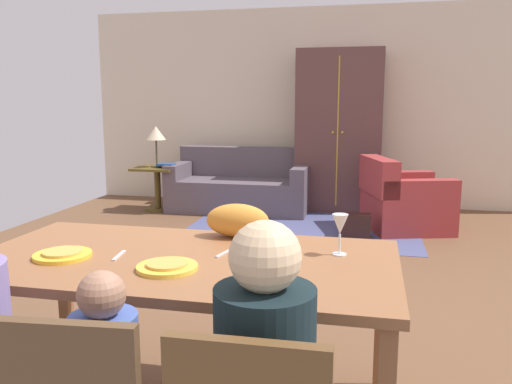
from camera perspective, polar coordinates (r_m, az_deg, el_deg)
name	(u,v)px	position (r m, az deg, el deg)	size (l,w,h in m)	color
ground_plane	(283,276)	(4.45, 2.97, -9.12)	(6.66, 6.35, 0.02)	brown
back_wall	(322,108)	(7.41, 7.26, 9.10)	(6.66, 0.10, 2.70)	beige
dining_table	(183,271)	(2.37, -7.96, -8.57)	(1.87, 0.98, 0.76)	brown
plate_near_man	(63,255)	(2.47, -20.34, -6.49)	(0.25, 0.25, 0.02)	yellow
pizza_near_man	(62,252)	(2.46, -20.36, -6.15)	(0.17, 0.17, 0.01)	gold
plate_near_child	(167,267)	(2.18, -9.66, -8.10)	(0.25, 0.25, 0.02)	yellow
pizza_near_child	(167,264)	(2.18, -9.67, -7.73)	(0.17, 0.17, 0.01)	gold
wine_glass	(340,226)	(2.35, 9.15, -3.68)	(0.07, 0.07, 0.19)	silver
fork	(119,255)	(2.41, -14.72, -6.70)	(0.02, 0.15, 0.01)	silver
knife	(226,252)	(2.39, -3.34, -6.57)	(0.01, 0.17, 0.01)	silver
cat	(237,220)	(2.64, -2.04, -3.12)	(0.32, 0.16, 0.17)	orange
area_rug	(302,228)	(6.05, 5.08, -3.90)	(2.60, 1.80, 0.01)	#484D78
couch	(241,187)	(6.99, -1.70, 0.50)	(1.83, 0.86, 0.82)	#574B54
armchair	(402,202)	(6.13, 15.66, -1.04)	(1.07, 1.07, 0.82)	maroon
armoire	(339,131)	(7.02, 9.04, 6.57)	(1.10, 0.59, 2.10)	brown
side_table	(157,182)	(7.08, -10.69, 1.07)	(0.56, 0.56, 0.58)	brown
table_lamp	(156,135)	(7.01, -10.86, 6.17)	(0.26, 0.26, 0.54)	#4D452D
book_lower	(172,167)	(6.95, -9.18, 2.75)	(0.22, 0.16, 0.03)	maroon
book_upper	(166,165)	(6.94, -9.77, 2.97)	(0.22, 0.16, 0.03)	navy
handbag	(356,226)	(5.68, 10.80, -3.63)	(0.32, 0.16, 0.26)	black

